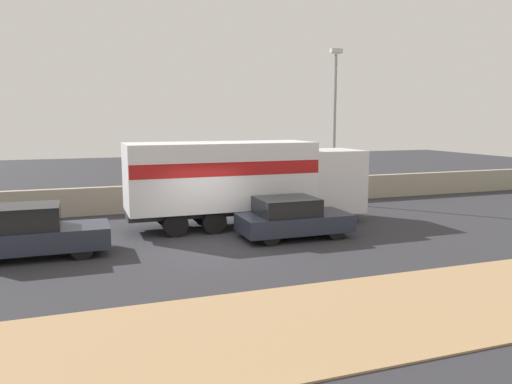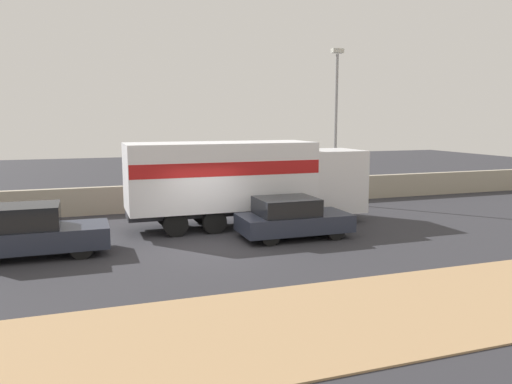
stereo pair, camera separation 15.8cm
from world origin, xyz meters
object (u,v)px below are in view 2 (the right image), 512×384
at_px(street_lamp, 336,116).
at_px(car_hatchback, 292,218).
at_px(box_truck, 244,177).
at_px(car_sedan_second, 29,232).

distance_m(street_lamp, car_hatchback, 8.27).
bearing_deg(car_hatchback, box_truck, 110.77).
relative_size(street_lamp, box_truck, 0.80).
relative_size(car_hatchback, car_sedan_second, 0.89).
height_order(box_truck, car_sedan_second, box_truck).
xyz_separation_m(street_lamp, box_truck, (-5.67, -3.33, -2.33)).
height_order(street_lamp, car_sedan_second, street_lamp).
bearing_deg(car_sedan_second, car_hatchback, -2.15).
bearing_deg(car_sedan_second, street_lamp, 22.85).
xyz_separation_m(street_lamp, car_sedan_second, (-13.02, -5.49, -3.43)).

